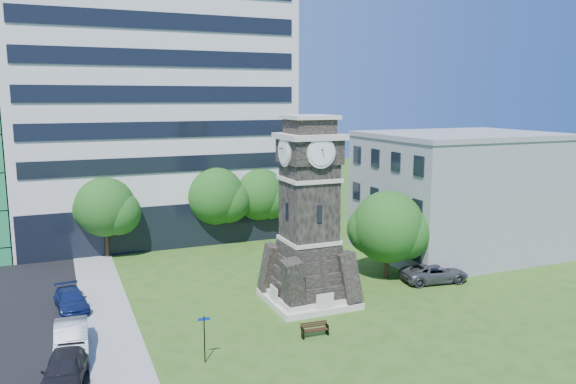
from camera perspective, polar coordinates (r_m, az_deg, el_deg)
name	(u,v)px	position (r m, az deg, el deg)	size (l,w,h in m)	color
ground	(277,319)	(34.99, -1.09, -12.77)	(160.00, 160.00, 0.00)	#2F5518
sidewalk	(107,313)	(37.61, -17.93, -11.58)	(3.00, 70.00, 0.06)	gray
clock_tower	(309,223)	(36.28, 2.14, -3.21)	(5.40, 5.40, 12.22)	beige
office_tall	(148,88)	(56.63, -14.08, 10.21)	(26.20, 15.11, 28.60)	silver
office_low	(459,193)	(50.32, 16.98, -0.12)	(15.20, 12.20, 10.40)	#939698
car_street_south	(65,369)	(29.35, -21.73, -16.38)	(1.86, 4.62, 1.58)	black
car_street_mid	(71,338)	(32.56, -21.15, -13.70)	(1.67, 4.78, 1.57)	#94979B
car_street_north	(71,300)	(38.72, -21.18, -10.21)	(1.76, 4.32, 1.25)	navy
car_east_lot	(435,273)	(42.70, 14.67, -7.94)	(2.26, 4.90, 1.36)	#46474B
park_bench	(315,329)	(32.54, 2.71, -13.71)	(1.61, 0.43, 0.83)	black
street_sign	(204,334)	(29.46, -8.50, -14.05)	(0.59, 0.06, 2.47)	black
tree_nw	(106,209)	(49.18, -18.01, -1.64)	(5.47, 4.97, 6.80)	#332114
tree_nc	(216,198)	(51.50, -7.30, -0.56)	(5.81, 5.28, 7.15)	#332114
tree_ne	(258,195)	(53.20, -3.03, -0.32)	(5.69, 5.18, 6.95)	#332114
tree_east	(389,229)	(42.15, 10.19, -3.70)	(5.89, 5.35, 6.57)	#332114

